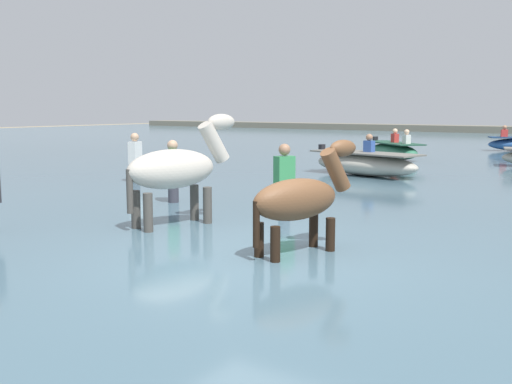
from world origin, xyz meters
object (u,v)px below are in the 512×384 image
Objects in this scene: horse_lead_pinto at (176,172)px; person_spectator_far at (135,165)px; horse_trailing_bay at (300,203)px; person_wading_close at (284,188)px; boat_near_starboard at (393,150)px; boat_far_offshore at (365,164)px; person_wading_mid at (173,180)px.

person_spectator_far is at bearing 142.29° from horse_lead_pinto.
horse_trailing_bay is 2.90m from person_wading_close.
horse_lead_pinto reaches higher than boat_near_starboard.
person_wading_mid is at bearing -99.06° from boat_far_offshore.
horse_trailing_bay is 8.07m from person_spectator_far.
person_wading_close is 1.00× the size of person_spectator_far.
person_spectator_far is 3.50m from person_wading_mid.
horse_lead_pinto is at bearing -37.71° from person_spectator_far.
horse_trailing_bay reaches higher than person_spectator_far.
boat_far_offshore is 6.27m from person_wading_close.
horse_lead_pinto reaches higher than boat_far_offshore.
horse_trailing_bay reaches higher than boat_near_starboard.
horse_lead_pinto is 2.31m from person_wading_mid.
person_spectator_far and person_wading_mid have the same top height.
person_wading_close is (-1.71, 2.34, -0.21)m from horse_trailing_bay.
person_wading_mid is at bearing -174.60° from person_wading_close.
horse_trailing_bay reaches higher than person_wading_close.
horse_trailing_bay is 1.12× the size of person_wading_mid.
horse_lead_pinto is 8.02m from boat_far_offshore.
horse_trailing_bay is 1.12× the size of person_spectator_far.
boat_far_offshore is 2.06× the size of person_spectator_far.
person_spectator_far is at bearing 150.33° from horse_trailing_bay.
horse_trailing_bay is 14.44m from boat_near_starboard.
horse_trailing_bay is 1.12× the size of person_wading_close.
horse_lead_pinto is 2.52m from horse_trailing_bay.
boat_far_offshore is at bearing 94.11° from horse_lead_pinto.
horse_trailing_bay is at bearing -53.90° from person_wading_close.
person_spectator_far is at bearing -104.86° from boat_near_starboard.
person_spectator_far is at bearing 147.63° from person_wading_mid.
person_wading_close is at bearing -17.31° from person_spectator_far.
boat_far_offshore is 5.98m from person_spectator_far.
horse_lead_pinto reaches higher than person_wading_mid.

